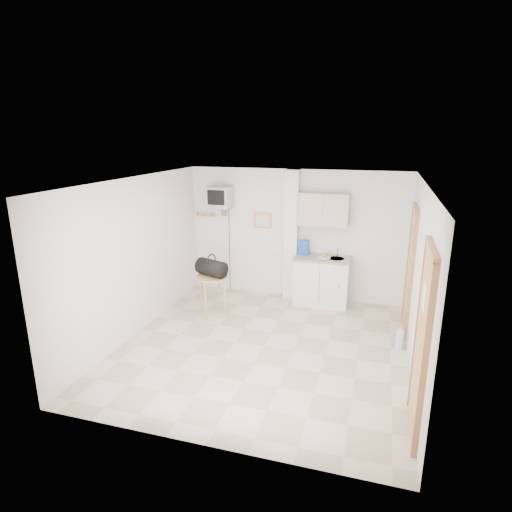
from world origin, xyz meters
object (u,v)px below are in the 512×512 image
(crt_television, at_px, (220,198))
(water_bottle, at_px, (400,339))
(round_table, at_px, (212,282))
(duffel_bag, at_px, (211,268))

(crt_television, relative_size, water_bottle, 6.50)
(crt_television, bearing_deg, water_bottle, -23.29)
(round_table, height_order, water_bottle, round_table)
(round_table, height_order, duffel_bag, duffel_bag)
(crt_television, distance_m, duffel_bag, 1.54)
(crt_television, height_order, duffel_bag, crt_television)
(duffel_bag, bearing_deg, water_bottle, 14.07)
(duffel_bag, bearing_deg, round_table, -29.99)
(crt_television, height_order, round_table, crt_television)
(duffel_bag, height_order, water_bottle, duffel_bag)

